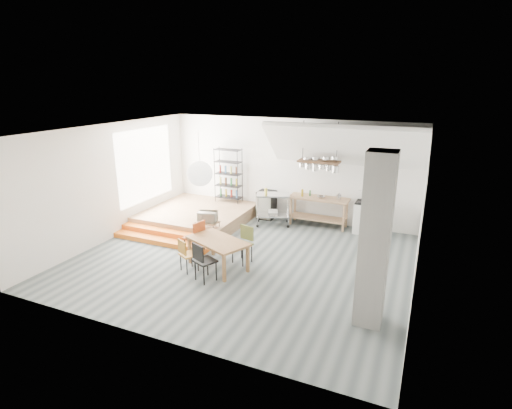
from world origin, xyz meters
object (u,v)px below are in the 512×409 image
at_px(stove, 365,217).
at_px(dining_table, 218,243).
at_px(mini_fridge, 266,205).
at_px(rolling_cart, 273,205).

xyz_separation_m(stove, dining_table, (-2.83, -3.78, 0.15)).
distance_m(dining_table, mini_fridge, 3.84).
bearing_deg(mini_fridge, stove, -0.80).
height_order(dining_table, mini_fridge, mini_fridge).
height_order(stove, dining_table, stove).
bearing_deg(stove, rolling_cart, -169.57).
height_order(stove, mini_fridge, stove).
relative_size(dining_table, rolling_cart, 1.49).
bearing_deg(stove, dining_table, -126.87).
relative_size(stove, mini_fridge, 1.30).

